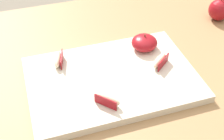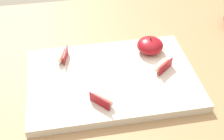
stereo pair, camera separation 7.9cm
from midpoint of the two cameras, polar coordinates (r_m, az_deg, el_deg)
The scene contains 6 objects.
dining_table at distance 0.91m, azimuth 0.40°, elevation -6.18°, with size 1.13×0.86×0.73m.
cutting_board at distance 0.81m, azimuth 2.79°, elevation -1.76°, with size 0.43×0.29×0.02m.
apple_half_skin_up at distance 0.88m, azimuth 9.53°, elevation 4.36°, with size 0.07×0.07×0.05m.
apple_wedge_back at distance 0.85m, azimuth -6.55°, elevation 2.65°, with size 0.04×0.07×0.03m.
apple_wedge_right at distance 0.73m, azimuth 1.33°, elevation -5.41°, with size 0.06×0.06×0.03m.
apple_wedge_front at distance 0.83m, azimuth 11.92°, elevation 0.78°, with size 0.06×0.06×0.03m.
Camera 2 is at (-0.08, -0.62, 1.29)m, focal length 50.06 mm.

